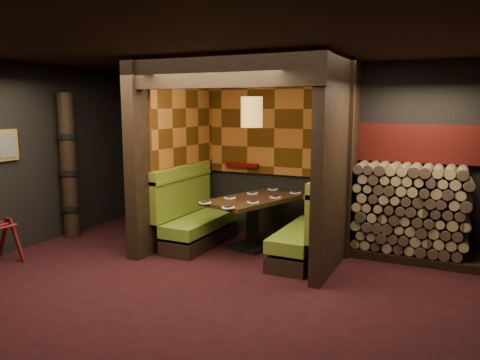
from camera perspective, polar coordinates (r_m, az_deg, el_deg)
name	(u,v)px	position (r m, az deg, el deg)	size (l,w,h in m)	color
floor	(194,290)	(5.82, -5.66, -13.19)	(6.50, 5.50, 0.02)	black
ceiling	(190,45)	(5.44, -6.15, 16.08)	(6.50, 5.50, 0.02)	black
wall_back	(277,152)	(7.92, 4.56, 3.46)	(6.50, 0.02, 2.85)	black
wall_left	(0,159)	(7.66, -27.24, 2.30)	(0.02, 5.50, 2.85)	black
partition_left	(173,154)	(7.55, -8.14, 3.13)	(0.20, 2.20, 2.85)	black
partition_right	(338,162)	(6.53, 11.91, 2.11)	(0.15, 2.10, 2.85)	black
header_beam	(218,70)	(6.03, -2.74, 13.22)	(2.85, 0.18, 0.44)	black
tapa_back_panel	(275,128)	(7.85, 4.29, 6.30)	(2.40, 0.06, 1.55)	#964F1C
tapa_side_panel	(185,127)	(7.60, -6.72, 6.41)	(0.04, 1.85, 1.45)	#964F1C
lacquer_shelf	(242,165)	(8.08, 0.28, 1.85)	(0.60, 0.12, 0.07)	#540407
booth_bench_left	(195,219)	(7.52, -5.49, -4.78)	(0.68, 1.60, 1.14)	black
booth_bench_right	(310,233)	(6.77, 8.48, -6.40)	(0.68, 1.60, 1.14)	black
dining_table	(253,213)	(7.22, 1.56, -4.02)	(1.24, 1.69, 0.80)	black
place_settings	(253,197)	(7.17, 1.57, -2.10)	(1.11, 1.80, 0.03)	white
pendant_lamp	(252,112)	(6.99, 1.45, 8.29)	(0.32, 0.32, 0.98)	#AD7D34
framed_picture	(7,145)	(7.67, -26.55, 3.82)	(0.05, 0.36, 0.46)	olive
totem_column	(69,167)	(8.24, -20.16, 1.48)	(0.31, 0.31, 2.40)	black
firewood_stack	(416,213)	(7.13, 20.69, -3.77)	(1.73, 0.70, 1.36)	black
mosaic_header	(422,144)	(7.32, 21.33, 4.13)	(1.83, 0.10, 0.56)	maroon
bay_front_post	(349,161)	(6.76, 13.17, 2.30)	(0.08, 0.08, 2.85)	black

